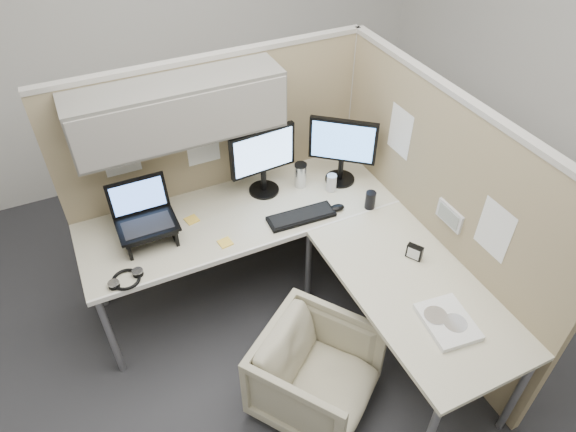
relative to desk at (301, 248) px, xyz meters
name	(u,v)px	position (x,y,z in m)	size (l,w,h in m)	color
ground	(290,339)	(-0.12, -0.13, -0.69)	(4.50, 4.50, 0.00)	#2B2B2F
partition_back	(202,145)	(-0.34, 0.70, 0.41)	(2.00, 0.36, 1.63)	#9E8B67
partition_right	(430,214)	(0.78, -0.19, 0.13)	(0.07, 2.03, 1.63)	#9E8B67
desk	(301,248)	(0.00, 0.00, 0.00)	(2.00, 1.98, 0.73)	beige
office_chair	(316,371)	(-0.18, -0.58, -0.38)	(0.60, 0.57, 0.62)	#C1BA9A
monitor_left	(263,157)	(0.00, 0.55, 0.32)	(0.44, 0.20, 0.47)	black
monitor_right	(342,146)	(0.51, 0.44, 0.32)	(0.36, 0.31, 0.47)	black
laptop_station	(146,221)	(-0.80, 0.42, 0.18)	(0.34, 0.29, 0.36)	black
keyboard	(301,217)	(0.10, 0.20, 0.05)	(0.43, 0.14, 0.02)	black
mouse	(337,208)	(0.34, 0.17, 0.06)	(0.10, 0.06, 0.03)	black
travel_mug	(301,175)	(0.24, 0.50, 0.13)	(0.08, 0.08, 0.18)	silver
soda_can_green	(370,200)	(0.54, 0.10, 0.10)	(0.07, 0.07, 0.12)	black
soda_can_silver	(332,183)	(0.41, 0.37, 0.10)	(0.07, 0.07, 0.12)	silver
sticky_note_a	(225,243)	(-0.41, 0.19, 0.05)	(0.08, 0.08, 0.01)	yellow
sticky_note_c	(192,220)	(-0.53, 0.47, 0.05)	(0.08, 0.08, 0.01)	yellow
headphones	(126,279)	(-1.00, 0.14, 0.06)	(0.20, 0.19, 0.03)	black
paper_stack	(448,322)	(0.41, -0.85, 0.06)	(0.27, 0.32, 0.03)	white
desk_clock	(414,252)	(0.53, -0.39, 0.09)	(0.08, 0.10, 0.09)	black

